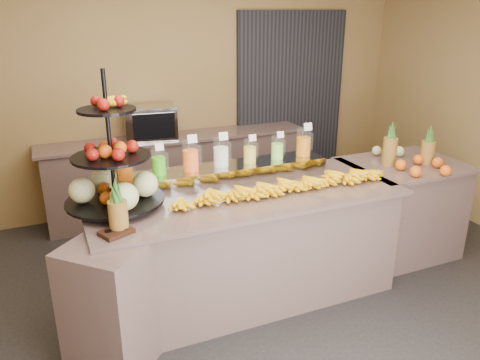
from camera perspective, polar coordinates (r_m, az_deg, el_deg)
ground at (r=3.92m, az=2.50°, el=-15.83°), size 6.00×6.00×0.00m
room_envelope at (r=3.99m, az=0.37°, el=13.98°), size 6.04×5.02×2.82m
buffet_counter at (r=3.83m, az=-0.67°, el=-8.49°), size 2.75×1.25×0.93m
right_counter at (r=4.86m, az=18.86°, el=-3.25°), size 1.08×0.88×0.93m
back_ledge at (r=5.60m, az=-7.46°, el=0.76°), size 3.10×0.55×0.93m
pitcher_tray at (r=3.89m, az=-2.29°, el=0.64°), size 1.85×0.30×0.15m
juice_pitcher_orange_a at (r=3.65m, az=-13.83°, el=1.51°), size 0.11×0.12×0.28m
juice_pitcher_green at (r=3.69m, az=-9.87°, el=2.03°), size 0.11×0.12×0.28m
juice_pitcher_orange_b at (r=3.75m, az=-6.04°, el=2.75°), size 0.13×0.14×0.32m
juice_pitcher_milk at (r=3.84m, az=-2.33°, el=3.19°), size 0.13×0.13×0.31m
juice_pitcher_lemon at (r=3.94m, az=1.21°, el=3.39°), size 0.11×0.11×0.26m
juice_pitcher_lime at (r=4.05m, az=4.57°, el=3.80°), size 0.11×0.11×0.26m
juice_pitcher_orange_c at (r=4.17m, az=7.75°, el=4.40°), size 0.13×0.14×0.32m
banana_heap at (r=3.74m, az=5.06°, el=-0.38°), size 1.83×0.17×0.15m
fruit_stand at (r=3.48m, az=-14.39°, el=0.70°), size 0.77×0.77×1.00m
condiment_caddy at (r=3.14m, az=-14.85°, el=-6.15°), size 0.24×0.22×0.03m
pineapple_left_a at (r=3.13m, az=-14.66°, el=-3.82°), size 0.13×0.13×0.37m
pineapple_left_b at (r=3.86m, az=-14.80°, el=0.93°), size 0.13×0.13×0.39m
right_fruit_pile at (r=4.56m, az=20.53°, el=2.39°), size 0.49×0.47×0.26m
oven_warmer at (r=5.35m, az=-10.93°, el=6.91°), size 0.60×0.45×0.37m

